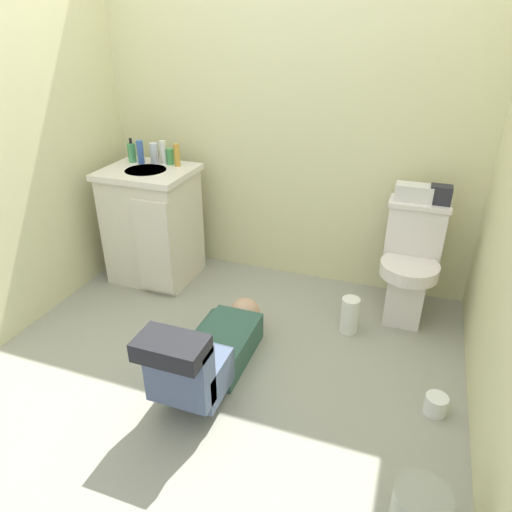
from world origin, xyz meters
The scene contains 16 objects.
ground_plane centered at (0.00, 0.00, -0.02)m, with size 3.09×3.11×0.04m, color gray.
wall_back centered at (0.00, 1.10, 1.20)m, with size 2.75×0.08×2.40m, color beige.
toilet centered at (0.91, 0.78, 0.37)m, with size 0.36×0.46×0.75m.
vanity_cabinet centered at (-0.86, 0.68, 0.42)m, with size 0.60×0.53×0.82m.
faucet centered at (-0.86, 0.83, 0.87)m, with size 0.02×0.02×0.10m, color silver.
person_plumber centered at (-0.01, -0.22, 0.18)m, with size 0.39×1.06×0.52m.
tissue_box centered at (0.87, 0.87, 0.80)m, with size 0.22×0.11×0.10m, color silver.
toiletry_bag centered at (1.02, 0.87, 0.81)m, with size 0.12×0.09×0.11m, color #26262D.
soap_dispenser centered at (-1.05, 0.81, 0.89)m, with size 0.06×0.06×0.17m.
bottle_blue centered at (-0.97, 0.79, 0.90)m, with size 0.05×0.05×0.16m, color #3F66B8.
bottle_clear centered at (-0.89, 0.83, 0.89)m, with size 0.06×0.06×0.14m, color silver.
bottle_white centered at (-0.82, 0.84, 0.90)m, with size 0.05×0.05×0.16m, color silver.
bottle_green centered at (-0.77, 0.84, 0.87)m, with size 0.05×0.05×0.11m, color #499D53.
bottle_amber centered at (-0.70, 0.82, 0.90)m, with size 0.04×0.04×0.15m, color gold.
paper_towel_roll centered at (0.61, 0.46, 0.12)m, with size 0.11×0.11×0.23m, color white.
toilet_paper_roll centered at (1.13, -0.07, 0.05)m, with size 0.11×0.11×0.10m, color white.
Camera 1 is at (0.88, -1.97, 1.75)m, focal length 32.84 mm.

